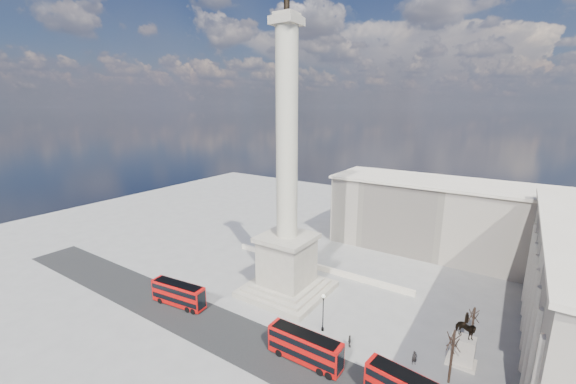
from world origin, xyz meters
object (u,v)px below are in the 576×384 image
at_px(victorian_lamp, 323,310).
at_px(nelsons_column, 287,224).
at_px(equestrian_statue, 463,347).
at_px(pedestrian_standing, 374,371).
at_px(pedestrian_walking, 414,358).
at_px(pedestrian_crossing, 350,341).
at_px(red_bus_a, 179,294).
at_px(red_bus_b, 305,347).

bearing_deg(victorian_lamp, nelsons_column, 148.59).
xyz_separation_m(victorian_lamp, equestrian_statue, (18.42, 3.75, -0.93)).
distance_m(victorian_lamp, pedestrian_standing, 11.19).
distance_m(pedestrian_walking, pedestrian_crossing, 8.57).
xyz_separation_m(red_bus_a, victorian_lamp, (23.52, 7.22, 1.40)).
bearing_deg(pedestrian_crossing, nelsons_column, 34.83).
bearing_deg(red_bus_b, pedestrian_crossing, 58.62).
distance_m(victorian_lamp, equestrian_statue, 18.82).
bearing_deg(pedestrian_crossing, equestrian_statue, -98.68).
height_order(pedestrian_walking, pedestrian_crossing, pedestrian_walking).
bearing_deg(red_bus_b, red_bus_a, -179.77).
xyz_separation_m(nelsons_column, red_bus_a, (-12.65, -13.86, -10.80)).
bearing_deg(red_bus_b, nelsons_column, 131.30).
xyz_separation_m(equestrian_statue, pedestrian_walking, (-5.11, -3.49, -1.64)).
height_order(nelsons_column, red_bus_b, nelsons_column).
xyz_separation_m(nelsons_column, pedestrian_crossing, (15.74, -7.83, -12.01)).
distance_m(victorian_lamp, pedestrian_walking, 13.56).
relative_size(equestrian_statue, pedestrian_walking, 3.99).
height_order(red_bus_b, equestrian_statue, equestrian_statue).
xyz_separation_m(pedestrian_standing, pedestrian_crossing, (-4.86, 3.67, 0.02)).
xyz_separation_m(red_bus_a, pedestrian_walking, (36.83, 7.49, -1.17)).
bearing_deg(equestrian_statue, pedestrian_crossing, -159.95).
relative_size(red_bus_a, pedestrian_standing, 5.73).
height_order(equestrian_statue, pedestrian_crossing, equestrian_statue).
bearing_deg(red_bus_b, equestrian_statue, 32.50).
relative_size(nelsons_column, pedestrian_crossing, 27.52).
bearing_deg(victorian_lamp, red_bus_a, -162.94).
height_order(nelsons_column, pedestrian_standing, nelsons_column).
relative_size(red_bus_a, red_bus_b, 0.99).
height_order(red_bus_a, victorian_lamp, victorian_lamp).
bearing_deg(red_bus_a, pedestrian_walking, 4.71).
relative_size(nelsons_column, pedestrian_walking, 26.37).
height_order(red_bus_b, pedestrian_crossing, red_bus_b).
height_order(nelsons_column, red_bus_a, nelsons_column).
distance_m(nelsons_column, pedestrian_standing, 26.48).
relative_size(equestrian_statue, pedestrian_standing, 4.26).
bearing_deg(victorian_lamp, red_bus_b, -80.44).
bearing_deg(pedestrian_standing, red_bus_a, -35.40).
height_order(equestrian_statue, pedestrian_standing, equestrian_statue).
distance_m(red_bus_a, pedestrian_standing, 33.35).
bearing_deg(equestrian_statue, pedestrian_standing, -135.26).
relative_size(red_bus_a, pedestrian_crossing, 5.60).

